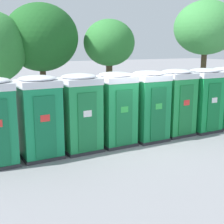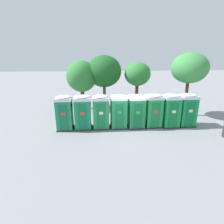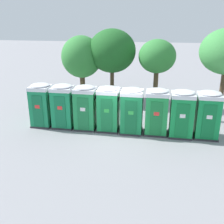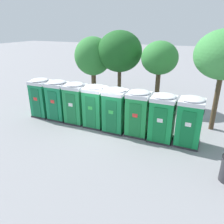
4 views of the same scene
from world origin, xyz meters
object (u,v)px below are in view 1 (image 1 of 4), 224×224
at_px(portapotty_4, 149,105).
at_px(street_tree_2, 206,28).
at_px(portapotty_3, 115,109).
at_px(portapotty_5, 176,102).
at_px(portapotty_2, 80,112).
at_px(street_tree_0, 41,38).
at_px(portapotty_1, 39,117).
at_px(portapotty_6, 203,100).
at_px(street_tree_1, 109,44).

xyz_separation_m(portapotty_4, street_tree_2, (5.11, 2.47, 2.96)).
distance_m(portapotty_3, portapotty_5, 2.66).
bearing_deg(street_tree_2, portapotty_4, -154.22).
relative_size(portapotty_2, portapotty_4, 1.00).
relative_size(portapotty_2, street_tree_0, 0.47).
height_order(portapotty_4, portapotty_5, same).
height_order(portapotty_1, portapotty_2, same).
relative_size(portapotty_2, portapotty_6, 1.00).
bearing_deg(portapotty_2, portapotty_4, -2.53).
relative_size(portapotty_2, street_tree_1, 0.54).
relative_size(portapotty_2, portapotty_5, 1.00).
xyz_separation_m(portapotty_3, portapotty_5, (2.66, -0.03, -0.00)).
bearing_deg(portapotty_6, portapotty_3, 177.90).
distance_m(portapotty_1, portapotty_4, 3.99).
bearing_deg(street_tree_0, portapotty_3, -82.40).
xyz_separation_m(portapotty_1, portapotty_2, (1.33, -0.03, 0.00)).
bearing_deg(portapotty_1, portapotty_3, -0.95).
distance_m(portapotty_2, portapotty_4, 2.66).
bearing_deg(portapotty_1, street_tree_0, 71.57).
bearing_deg(portapotty_4, street_tree_1, 76.85).
bearing_deg(portapotty_3, portapotty_5, -0.71).
bearing_deg(portapotty_1, portapotty_2, -1.34).
relative_size(portapotty_1, street_tree_0, 0.47).
distance_m(portapotty_5, street_tree_2, 5.37).
xyz_separation_m(street_tree_0, street_tree_2, (7.20, -3.36, 0.47)).
bearing_deg(street_tree_1, street_tree_2, -34.60).
xyz_separation_m(portapotty_2, portapotty_6, (5.31, -0.16, -0.00)).
xyz_separation_m(portapotty_4, street_tree_1, (1.21, 5.17, 2.24)).
bearing_deg(portapotty_4, portapotty_3, 175.50).
relative_size(portapotty_1, portapotty_2, 1.00).
distance_m(portapotty_1, street_tree_1, 7.56).
bearing_deg(street_tree_2, portapotty_6, -134.37).
distance_m(portapotty_3, portapotty_4, 1.33).
bearing_deg(street_tree_1, street_tree_0, 168.62).
xyz_separation_m(portapotty_5, street_tree_1, (-0.12, 5.09, 2.24)).
distance_m(portapotty_4, street_tree_2, 6.41).
xyz_separation_m(portapotty_1, portapotty_4, (3.98, -0.15, 0.00)).
distance_m(portapotty_5, street_tree_1, 5.56).
bearing_deg(portapotty_1, portapotty_5, -0.83).
height_order(portapotty_3, portapotty_4, same).
bearing_deg(street_tree_2, portapotty_1, -165.68).
bearing_deg(street_tree_1, portapotty_5, -88.61).
distance_m(portapotty_1, portapotty_6, 6.64).
relative_size(portapotty_3, portapotty_5, 1.00).
xyz_separation_m(portapotty_3, portapotty_4, (1.33, -0.10, -0.00)).
relative_size(portapotty_6, street_tree_2, 0.46).
height_order(portapotty_1, portapotty_6, same).
height_order(portapotty_2, street_tree_2, street_tree_2).
xyz_separation_m(street_tree_1, street_tree_2, (3.91, -2.70, 0.73)).
height_order(portapotty_6, street_tree_2, street_tree_2).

